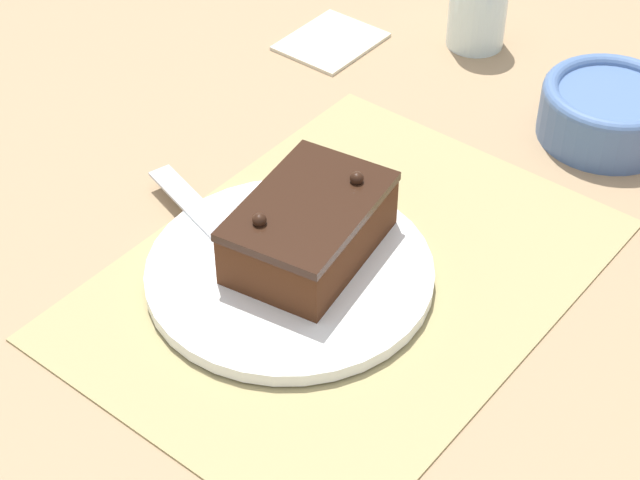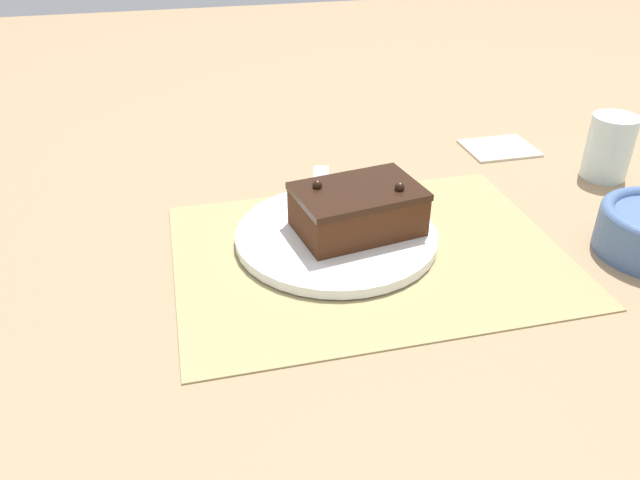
{
  "view_description": "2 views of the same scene",
  "coord_description": "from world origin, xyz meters",
  "px_view_note": "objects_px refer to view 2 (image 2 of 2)",
  "views": [
    {
      "loc": [
        0.54,
        0.4,
        0.63
      ],
      "look_at": [
        0.01,
        -0.02,
        0.04
      ],
      "focal_mm": 60.0,
      "sensor_mm": 36.0,
      "label": 1
    },
    {
      "loc": [
        0.2,
        0.6,
        0.41
      ],
      "look_at": [
        0.06,
        -0.01,
        0.02
      ],
      "focal_mm": 35.0,
      "sensor_mm": 36.0,
      "label": 2
    }
  ],
  "objects_px": {
    "chocolate_cake": "(358,209)",
    "drinking_glass": "(609,147)",
    "cake_plate": "(336,235)",
    "serving_knife": "(317,209)"
  },
  "relations": [
    {
      "from": "cake_plate",
      "to": "serving_knife",
      "type": "distance_m",
      "value": 0.05
    },
    {
      "from": "drinking_glass",
      "to": "cake_plate",
      "type": "bearing_deg",
      "value": 11.49
    },
    {
      "from": "cake_plate",
      "to": "serving_knife",
      "type": "bearing_deg",
      "value": -77.06
    },
    {
      "from": "cake_plate",
      "to": "serving_knife",
      "type": "height_order",
      "value": "serving_knife"
    },
    {
      "from": "serving_knife",
      "to": "drinking_glass",
      "type": "bearing_deg",
      "value": 20.71
    },
    {
      "from": "chocolate_cake",
      "to": "drinking_glass",
      "type": "height_order",
      "value": "drinking_glass"
    },
    {
      "from": "serving_knife",
      "to": "chocolate_cake",
      "type": "bearing_deg",
      "value": -38.12
    },
    {
      "from": "serving_knife",
      "to": "drinking_glass",
      "type": "relative_size",
      "value": 2.16
    },
    {
      "from": "cake_plate",
      "to": "chocolate_cake",
      "type": "distance_m",
      "value": 0.04
    },
    {
      "from": "chocolate_cake",
      "to": "drinking_glass",
      "type": "relative_size",
      "value": 1.73
    }
  ]
}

